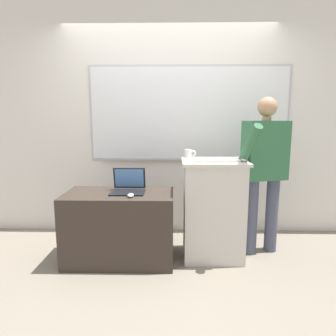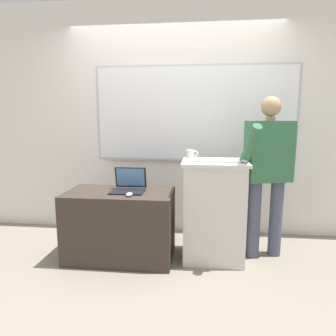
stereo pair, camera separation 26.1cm
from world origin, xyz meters
name	(u,v)px [view 1 (the left image)]	position (x,y,z in m)	size (l,w,h in m)	color
ground_plane	(167,275)	(0.00, 0.00, 0.00)	(30.00, 30.00, 0.00)	gray
back_wall	(170,120)	(0.01, 1.18, 1.40)	(6.40, 0.17, 2.79)	silver
lectern_podium	(213,209)	(0.46, 0.40, 0.51)	(0.64, 0.53, 1.01)	beige
side_desk	(120,227)	(-0.47, 0.30, 0.35)	(1.06, 0.57, 0.70)	#382D26
person_presenter	(264,165)	(0.99, 0.51, 0.94)	(0.61, 0.61, 1.63)	#474C60
laptop	(128,186)	(-0.39, 0.36, 0.76)	(0.33, 0.30, 0.23)	black
wireless_keyboard	(216,160)	(0.47, 0.34, 1.02)	(0.45, 0.13, 0.02)	beige
computer_mouse_by_laptop	(131,195)	(-0.34, 0.15, 0.71)	(0.06, 0.10, 0.03)	silver
computer_mouse_by_keyboard	(243,160)	(0.73, 0.32, 1.02)	(0.06, 0.10, 0.03)	#BCBCC1
coffee_mug	(189,154)	(0.22, 0.60, 1.05)	(0.12, 0.07, 0.08)	silver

